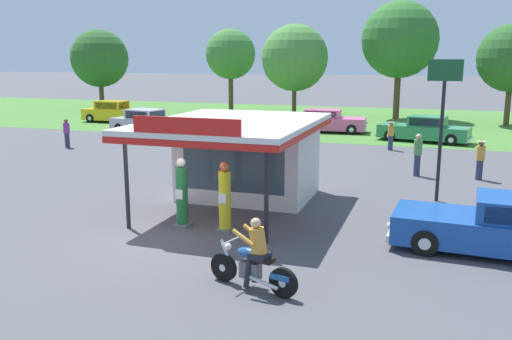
# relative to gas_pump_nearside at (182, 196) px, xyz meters

# --- Properties ---
(ground_plane) EXTENTS (300.00, 300.00, 0.00)m
(ground_plane) POSITION_rel_gas_pump_nearside_xyz_m (-0.11, -1.00, -0.93)
(ground_plane) COLOR #4C4C51
(grass_verge_strip) EXTENTS (120.00, 24.00, 0.01)m
(grass_verge_strip) POSITION_rel_gas_pump_nearside_xyz_m (-0.11, 29.00, -0.92)
(grass_verge_strip) COLOR #477A33
(grass_verge_strip) RESTS_ON ground
(service_station_kiosk) EXTENTS (5.05, 6.81, 3.30)m
(service_station_kiosk) POSITION_rel_gas_pump_nearside_xyz_m (0.66, 3.54, 0.74)
(service_station_kiosk) COLOR silver
(service_station_kiosk) RESTS_ON ground
(gas_pump_nearside) EXTENTS (0.44, 0.44, 2.03)m
(gas_pump_nearside) POSITION_rel_gas_pump_nearside_xyz_m (0.00, 0.00, 0.00)
(gas_pump_nearside) COLOR slate
(gas_pump_nearside) RESTS_ON ground
(gas_pump_offside) EXTENTS (0.44, 0.44, 2.01)m
(gas_pump_offside) POSITION_rel_gas_pump_nearside_xyz_m (1.32, -0.00, -0.01)
(gas_pump_offside) COLOR slate
(gas_pump_offside) RESTS_ON ground
(motorcycle_with_rider) EXTENTS (2.11, 0.83, 1.58)m
(motorcycle_with_rider) POSITION_rel_gas_pump_nearside_xyz_m (3.35, -3.43, -0.27)
(motorcycle_with_rider) COLOR black
(motorcycle_with_rider) RESTS_ON ground
(featured_classic_sedan) EXTENTS (5.68, 2.22, 1.46)m
(featured_classic_sedan) POSITION_rel_gas_pump_nearside_xyz_m (8.70, 0.55, -0.25)
(featured_classic_sedan) COLOR #19479E
(featured_classic_sedan) RESTS_ON ground
(parked_car_back_row_far_right) EXTENTS (5.32, 2.25, 1.49)m
(parked_car_back_row_far_right) POSITION_rel_gas_pump_nearside_xyz_m (-0.11, 21.68, -0.23)
(parked_car_back_row_far_right) COLOR #E55993
(parked_car_back_row_far_right) RESTS_ON ground
(parked_car_back_row_centre_left) EXTENTS (5.53, 2.76, 1.51)m
(parked_car_back_row_centre_left) POSITION_rel_gas_pump_nearside_xyz_m (6.18, 19.32, -0.25)
(parked_car_back_row_centre_left) COLOR #2D844C
(parked_car_back_row_centre_left) RESTS_ON ground
(parked_car_back_row_centre_right) EXTENTS (5.34, 2.86, 1.58)m
(parked_car_back_row_centre_right) POSITION_rel_gas_pump_nearside_xyz_m (-10.97, 17.14, -0.21)
(parked_car_back_row_centre_right) COLOR #B7B7BC
(parked_car_back_row_centre_right) RESTS_ON ground
(parked_car_back_row_far_left) EXTENTS (5.04, 1.94, 1.63)m
(parked_car_back_row_far_left) POSITION_rel_gas_pump_nearside_xyz_m (-16.66, 22.10, -0.19)
(parked_car_back_row_far_left) COLOR gold
(parked_car_back_row_far_left) RESTS_ON ground
(bystander_chatting_near_pumps) EXTENTS (0.34, 0.34, 1.51)m
(bystander_chatting_near_pumps) POSITION_rel_gas_pump_nearside_xyz_m (-4.12, 12.85, -0.13)
(bystander_chatting_near_pumps) COLOR black
(bystander_chatting_near_pumps) RESTS_ON ground
(bystander_admiring_sedan) EXTENTS (0.34, 0.34, 1.53)m
(bystander_admiring_sedan) POSITION_rel_gas_pump_nearside_xyz_m (4.58, 15.61, -0.12)
(bystander_admiring_sedan) COLOR #2D3351
(bystander_admiring_sedan) RESTS_ON ground
(bystander_strolling_foreground) EXTENTS (0.35, 0.35, 1.59)m
(bystander_strolling_foreground) POSITION_rel_gas_pump_nearside_xyz_m (8.57, 9.39, -0.08)
(bystander_strolling_foreground) COLOR #2D3351
(bystander_strolling_foreground) RESTS_ON ground
(bystander_leaning_by_kiosk) EXTENTS (0.34, 0.34, 1.58)m
(bystander_leaning_by_kiosk) POSITION_rel_gas_pump_nearside_xyz_m (-12.32, 10.84, -0.10)
(bystander_leaning_by_kiosk) COLOR #2D3351
(bystander_leaning_by_kiosk) RESTS_ON ground
(bystander_standing_back_lot) EXTENTS (0.34, 0.34, 1.77)m
(bystander_standing_back_lot) POSITION_rel_gas_pump_nearside_xyz_m (6.16, 9.32, 0.01)
(bystander_standing_back_lot) COLOR #2D3351
(bystander_standing_back_lot) RESTS_ON ground
(tree_oak_left) EXTENTS (4.55, 4.55, 7.48)m
(tree_oak_left) POSITION_rel_gas_pump_nearside_xyz_m (-11.38, 33.28, 4.25)
(tree_oak_left) COLOR brown
(tree_oak_left) RESTS_ON ground
(tree_oak_far_left) EXTENTS (5.41, 5.41, 7.56)m
(tree_oak_far_left) POSITION_rel_gas_pump_nearside_xyz_m (-4.55, 29.63, 3.81)
(tree_oak_far_left) COLOR brown
(tree_oak_far_left) RESTS_ON ground
(tree_oak_distant_spare) EXTENTS (4.88, 4.88, 7.28)m
(tree_oak_distant_spare) POSITION_rel_gas_pump_nearside_xyz_m (11.67, 29.70, 3.81)
(tree_oak_distant_spare) COLOR brown
(tree_oak_distant_spare) RESTS_ON ground
(tree_oak_far_right) EXTENTS (5.45, 5.45, 7.53)m
(tree_oak_far_right) POSITION_rel_gas_pump_nearside_xyz_m (-24.19, 31.45, 3.78)
(tree_oak_far_right) COLOR brown
(tree_oak_far_right) RESTS_ON ground
(tree_oak_right) EXTENTS (6.00, 6.00, 9.25)m
(tree_oak_right) POSITION_rel_gas_pump_nearside_xyz_m (3.59, 31.33, 5.19)
(tree_oak_right) COLOR brown
(tree_oak_right) RESTS_ON ground
(roadside_pole_sign) EXTENTS (1.10, 0.12, 4.77)m
(roadside_pole_sign) POSITION_rel_gas_pump_nearside_xyz_m (6.97, 5.37, 2.33)
(roadside_pole_sign) COLOR black
(roadside_pole_sign) RESTS_ON ground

